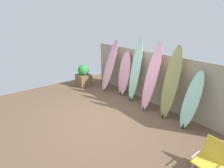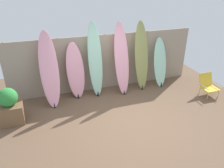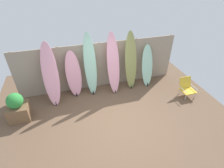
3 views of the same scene
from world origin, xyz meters
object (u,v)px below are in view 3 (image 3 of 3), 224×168
at_px(surfboard_pink_1, 74,75).
at_px(surfboard_olive_4, 131,62).
at_px(surfboard_seafoam_5, 147,66).
at_px(beach_chair, 187,87).
at_px(surfboard_seafoam_2, 90,66).
at_px(surfboard_pink_0, 51,75).
at_px(surfboard_pink_3, 113,64).
at_px(planter_box, 18,108).

distance_m(surfboard_pink_1, surfboard_olive_4, 2.15).
distance_m(surfboard_seafoam_5, beach_chair, 1.65).
relative_size(surfboard_seafoam_2, surfboard_olive_4, 1.03).
bearing_deg(surfboard_seafoam_2, surfboard_pink_0, -174.56).
height_order(surfboard_pink_0, beach_chair, surfboard_pink_0).
distance_m(surfboard_pink_0, surfboard_olive_4, 2.89).
bearing_deg(surfboard_pink_3, surfboard_seafoam_2, 173.65).
bearing_deg(surfboard_seafoam_2, planter_box, -162.24).
relative_size(surfboard_pink_0, planter_box, 2.19).
bearing_deg(surfboard_pink_1, beach_chair, -16.78).
distance_m(surfboard_pink_3, surfboard_olive_4, 0.70).
xyz_separation_m(surfboard_pink_0, surfboard_pink_3, (2.19, 0.04, 0.06)).
distance_m(surfboard_pink_3, beach_chair, 2.85).
relative_size(surfboard_seafoam_5, beach_chair, 2.46).
bearing_deg(planter_box, surfboard_seafoam_2, 17.76).
bearing_deg(beach_chair, surfboard_seafoam_5, 134.62).
bearing_deg(surfboard_seafoam_5, surfboard_pink_1, 178.38).
distance_m(surfboard_pink_1, beach_chair, 4.17).
distance_m(surfboard_pink_0, planter_box, 1.41).
bearing_deg(surfboard_seafoam_2, beach_chair, -19.47).
xyz_separation_m(surfboard_seafoam_2, surfboard_pink_3, (0.82, -0.09, -0.03)).
bearing_deg(surfboard_pink_3, planter_box, -168.01).
height_order(surfboard_pink_3, beach_chair, surfboard_pink_3).
bearing_deg(surfboard_olive_4, planter_box, -169.47).
xyz_separation_m(surfboard_pink_0, surfboard_pink_1, (0.75, 0.14, -0.19)).
xyz_separation_m(surfboard_olive_4, beach_chair, (1.82, -1.13, -0.76)).
relative_size(surfboard_pink_1, surfboard_olive_4, 0.78).
bearing_deg(surfboard_pink_0, surfboard_seafoam_2, 5.44).
bearing_deg(beach_chair, surfboard_olive_4, 147.44).
bearing_deg(planter_box, surfboard_pink_0, 31.07).
xyz_separation_m(surfboard_olive_4, planter_box, (-3.99, -0.74, -0.65)).
height_order(surfboard_olive_4, beach_chair, surfboard_olive_4).
height_order(surfboard_seafoam_5, planter_box, surfboard_seafoam_5).
relative_size(surfboard_pink_0, beach_chair, 3.19).
relative_size(surfboard_pink_1, beach_chair, 2.60).
relative_size(surfboard_pink_0, surfboard_olive_4, 0.95).
height_order(surfboard_pink_1, surfboard_olive_4, surfboard_olive_4).
relative_size(surfboard_pink_0, surfboard_seafoam_5, 1.30).
relative_size(surfboard_pink_0, surfboard_pink_3, 0.95).
distance_m(surfboard_olive_4, planter_box, 4.11).
distance_m(surfboard_seafoam_2, surfboard_seafoam_5, 2.24).
xyz_separation_m(surfboard_pink_1, planter_box, (-1.85, -0.80, -0.41)).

